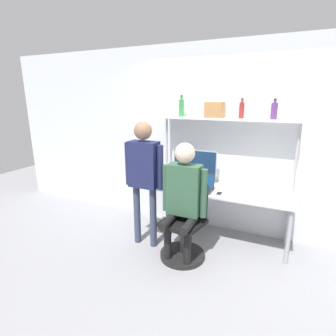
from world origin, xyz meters
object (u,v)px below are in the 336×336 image
object	(u,v)px
person_seated	(183,193)
storage_box	(215,110)
person_standing	(144,169)
bottle_green	(181,108)
cell_phone	(219,194)
bottle_purple	(274,111)
laptop	(201,185)
monitor	(195,164)
bottle_red	(242,110)
office_chair	(184,235)

from	to	relation	value
person_seated	storage_box	world-z (taller)	storage_box
person_standing	bottle_green	size ratio (longest dim) A/B	5.64
cell_phone	bottle_purple	bearing A→B (deg)	33.99
person_standing	laptop	bearing A→B (deg)	34.99
monitor	bottle_green	size ratio (longest dim) A/B	2.19
laptop	cell_phone	distance (m)	0.28
cell_phone	bottle_green	world-z (taller)	bottle_green
bottle_red	bottle_green	distance (m)	0.84
laptop	bottle_red	bearing A→B (deg)	35.69
person_seated	person_standing	xyz separation A→B (m)	(-0.58, 0.09, 0.20)
monitor	person_standing	xyz separation A→B (m)	(-0.44, -0.72, 0.05)
cell_phone	laptop	bearing A→B (deg)	165.63
office_chair	bottle_purple	distance (m)	1.90
cell_phone	bottle_green	distance (m)	1.33
office_chair	person_seated	bearing A→B (deg)	-101.78
person_standing	bottle_red	bearing A→B (deg)	35.27
person_seated	bottle_green	world-z (taller)	bottle_green
person_seated	bottle_green	bearing A→B (deg)	113.45
office_chair	person_seated	xyz separation A→B (m)	(-0.01, -0.04, 0.57)
monitor	cell_phone	size ratio (longest dim) A/B	4.33
cell_phone	person_standing	size ratio (longest dim) A/B	0.09
bottle_purple	office_chair	bearing A→B (deg)	-137.30
person_seated	cell_phone	bearing A→B (deg)	55.41
monitor	bottle_red	xyz separation A→B (m)	(0.61, 0.02, 0.78)
person_standing	bottle_green	distance (m)	1.08
person_seated	bottle_purple	world-z (taller)	bottle_purple
bottle_purple	storage_box	xyz separation A→B (m)	(-0.75, 0.00, -0.00)
person_seated	person_standing	world-z (taller)	person_standing
monitor	bottle_red	distance (m)	0.99
bottle_green	person_standing	bearing A→B (deg)	-106.03
person_standing	bottle_purple	distance (m)	1.78
bottle_purple	person_seated	bearing A→B (deg)	-136.06
office_chair	monitor	bearing A→B (deg)	100.61
storage_box	laptop	bearing A→B (deg)	-101.27
bottle_purple	bottle_red	size ratio (longest dim) A/B	0.99
laptop	person_seated	distance (m)	0.55
office_chair	person_standing	world-z (taller)	person_standing
bottle_green	laptop	bearing A→B (deg)	-35.34
person_seated	bottle_purple	bearing A→B (deg)	43.94
person_standing	monitor	bearing A→B (deg)	58.57
person_standing	bottle_green	bearing A→B (deg)	73.97
monitor	cell_phone	world-z (taller)	monitor
person_standing	bottle_purple	world-z (taller)	bottle_purple
laptop	person_seated	xyz separation A→B (m)	(-0.06, -0.54, 0.07)
monitor	laptop	size ratio (longest dim) A/B	1.94
monitor	person_seated	bearing A→B (deg)	-80.58
laptop	person_standing	bearing A→B (deg)	-145.01
person_seated	bottle_red	world-z (taller)	bottle_red
bottle_purple	bottle_red	bearing A→B (deg)	180.00
cell_phone	office_chair	distance (m)	0.69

